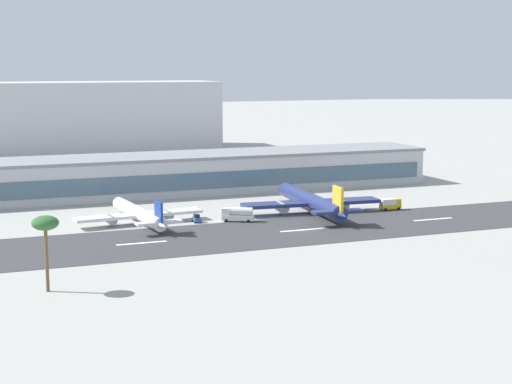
# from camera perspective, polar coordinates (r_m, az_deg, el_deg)

# --- Properties ---
(ground_plane) EXTENTS (1400.00, 1400.00, 0.00)m
(ground_plane) POSITION_cam_1_polar(r_m,az_deg,el_deg) (200.12, 3.40, -2.88)
(ground_plane) COLOR #9E9E99
(runway_strip) EXTENTS (800.00, 33.02, 0.08)m
(runway_strip) POSITION_cam_1_polar(r_m,az_deg,el_deg) (202.08, 3.14, -2.75)
(runway_strip) COLOR #38383A
(runway_strip) RESTS_ON ground_plane
(runway_centreline_dash_3) EXTENTS (12.00, 1.20, 0.01)m
(runway_centreline_dash_3) POSITION_cam_1_polar(r_m,az_deg,el_deg) (189.16, -8.17, -3.63)
(runway_centreline_dash_3) COLOR white
(runway_centreline_dash_3) RESTS_ON runway_strip
(runway_centreline_dash_4) EXTENTS (12.00, 1.20, 0.01)m
(runway_centreline_dash_4) POSITION_cam_1_polar(r_m,az_deg,el_deg) (202.33, 3.31, -2.72)
(runway_centreline_dash_4) COLOR white
(runway_centreline_dash_4) RESTS_ON runway_strip
(runway_centreline_dash_5) EXTENTS (12.00, 1.20, 0.01)m
(runway_centreline_dash_5) POSITION_cam_1_polar(r_m,az_deg,el_deg) (221.22, 12.53, -1.91)
(runway_centreline_dash_5) COLOR white
(runway_centreline_dash_5) RESTS_ON runway_strip
(terminal_building) EXTENTS (169.60, 25.49, 12.53)m
(terminal_building) POSITION_cam_1_polar(r_m,az_deg,el_deg) (263.59, -5.18, 1.36)
(terminal_building) COLOR #B7BABC
(terminal_building) RESTS_ON ground_plane
(distant_hotel_block) EXTENTS (142.65, 38.05, 33.42)m
(distant_hotel_block) POSITION_cam_1_polar(r_m,az_deg,el_deg) (399.93, -13.05, 5.27)
(distant_hotel_block) COLOR #BCBCC1
(distant_hotel_block) RESTS_ON ground_plane
(airliner_navy_tail_gate_0) EXTENTS (34.57, 39.92, 8.34)m
(airliner_navy_tail_gate_0) POSITION_cam_1_polar(r_m,az_deg,el_deg) (211.21, -8.28, -1.59)
(airliner_navy_tail_gate_0) COLOR white
(airliner_navy_tail_gate_0) RESTS_ON ground_plane
(airliner_gold_tail_gate_1) EXTENTS (40.32, 49.79, 10.40)m
(airliner_gold_tail_gate_1) POSITION_cam_1_polar(r_m,az_deg,el_deg) (224.37, 4.07, -0.73)
(airliner_gold_tail_gate_1) COLOR navy
(airliner_gold_tail_gate_1) RESTS_ON ground_plane
(service_box_truck_0) EXTENTS (6.14, 2.99, 3.25)m
(service_box_truck_0) POSITION_cam_1_polar(r_m,az_deg,el_deg) (233.27, 9.57, -0.84)
(service_box_truck_0) COLOR gold
(service_box_truck_0) RESTS_ON ground_plane
(service_baggage_tug_1) EXTENTS (1.94, 3.23, 2.20)m
(service_baggage_tug_1) POSITION_cam_1_polar(r_m,az_deg,el_deg) (212.51, -4.26, -1.90)
(service_baggage_tug_1) COLOR #23569E
(service_baggage_tug_1) RESTS_ON ground_plane
(service_fuel_truck_2) EXTENTS (8.69, 6.42, 3.95)m
(service_fuel_truck_2) POSITION_cam_1_polar(r_m,az_deg,el_deg) (212.57, -1.30, -1.60)
(service_fuel_truck_2) COLOR white
(service_fuel_truck_2) RESTS_ON ground_plane
(palm_tree_1) EXTENTS (4.94, 4.94, 14.23)m
(palm_tree_1) POSITION_cam_1_polar(r_m,az_deg,el_deg) (150.28, -14.81, -2.33)
(palm_tree_1) COLOR brown
(palm_tree_1) RESTS_ON ground_plane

